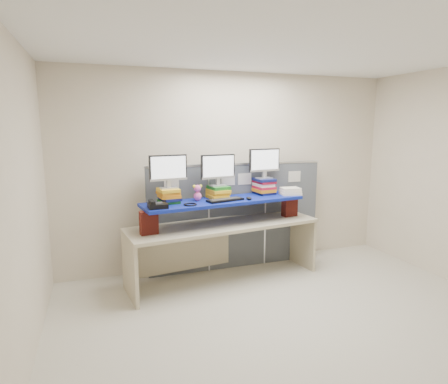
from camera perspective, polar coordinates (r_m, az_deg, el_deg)
name	(u,v)px	position (r m, az deg, el deg)	size (l,w,h in m)	color
room	(304,193)	(3.70, 12.06, -0.12)	(5.00, 4.00, 2.80)	beige
cubicle_partition	(237,215)	(5.40, 2.01, -3.58)	(2.60, 0.06, 1.53)	#484D55
desk	(224,235)	(4.98, 0.00, -6.54)	(2.62, 1.07, 0.78)	#C2B494
brick_pier_left	(149,223)	(4.51, -11.38, -4.60)	(0.21, 0.11, 0.28)	maroon
brick_pier_right	(290,206)	(5.39, 9.96, -2.17)	(0.21, 0.11, 0.28)	maroon
blue_board	(224,201)	(4.87, 0.00, -1.38)	(2.14, 0.54, 0.04)	navy
book_stack_left	(169,196)	(4.70, -8.41, -0.55)	(0.29, 0.32, 0.18)	#1A621C
book_stack_center	(218,192)	(4.95, -0.91, -0.01)	(0.29, 0.33, 0.16)	yellow
book_stack_right	(264,186)	(5.29, 6.10, 0.91)	(0.28, 0.33, 0.22)	#12184F
monitor_left	(168,169)	(4.65, -8.49, 3.42)	(0.48, 0.16, 0.42)	#B8B9BE
monitor_center	(218,168)	(4.90, -0.92, 3.65)	(0.48, 0.16, 0.42)	#B8B9BE
monitor_right	(264,162)	(5.24, 6.18, 4.63)	(0.48, 0.16, 0.42)	#B8B9BE
keyboard	(225,200)	(4.77, 0.18, -1.21)	(0.51, 0.27, 0.03)	black
mouse	(249,198)	(4.87, 3.81, -0.96)	(0.07, 0.12, 0.04)	black
desk_phone	(157,205)	(4.43, -10.18, -1.98)	(0.23, 0.20, 0.09)	black
headset	(190,204)	(4.54, -5.17, -1.90)	(0.16, 0.16, 0.02)	black
plush_toy	(197,193)	(4.78, -4.06, -0.10)	(0.12, 0.09, 0.21)	#EE5AAA
binder_stack	(290,191)	(5.30, 10.07, 0.11)	(0.30, 0.25, 0.10)	white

